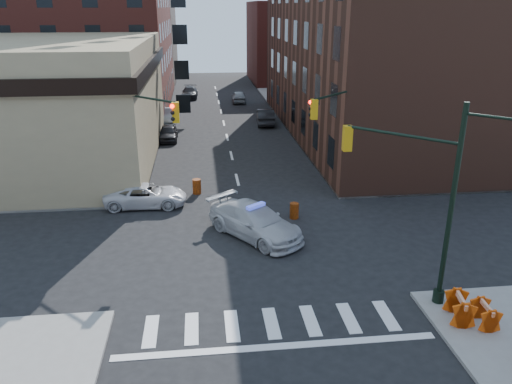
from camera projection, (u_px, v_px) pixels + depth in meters
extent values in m
plane|color=black|center=(252.00, 244.00, 25.18)|extent=(140.00, 140.00, 0.00)
cube|color=gray|center=(6.00, 118.00, 53.23)|extent=(34.00, 54.50, 0.15)
cube|color=gray|center=(419.00, 109.00, 58.08)|extent=(34.00, 54.50, 0.15)
cube|color=#978763|center=(3.00, 103.00, 37.19)|extent=(22.00, 22.00, 9.00)
cube|color=#502C20|center=(369.00, 57.00, 45.06)|extent=(14.00, 34.00, 14.00)
cube|color=brown|center=(110.00, 29.00, 78.45)|extent=(20.00, 18.00, 16.00)
cube|color=maroon|center=(302.00, 42.00, 78.58)|extent=(16.00, 16.00, 12.00)
cylinder|color=black|center=(451.00, 209.00, 18.58)|extent=(0.20, 0.20, 8.00)
cylinder|color=black|center=(438.00, 296.00, 19.89)|extent=(0.44, 0.44, 0.50)
cylinder|color=black|center=(401.00, 135.00, 19.03)|extent=(3.27, 3.27, 0.12)
cube|color=#BF8C0C|center=(347.00, 138.00, 20.51)|extent=(0.35, 0.35, 1.05)
sphere|color=#FF0C05|center=(351.00, 129.00, 20.55)|extent=(0.22, 0.22, 0.22)
sphere|color=black|center=(350.00, 137.00, 20.67)|extent=(0.22, 0.22, 0.22)
sphere|color=black|center=(350.00, 145.00, 20.78)|extent=(0.22, 0.22, 0.22)
cylinder|color=black|center=(502.00, 118.00, 16.63)|extent=(1.91, 1.91, 0.10)
cylinder|color=black|center=(124.00, 137.00, 28.89)|extent=(0.20, 0.20, 8.00)
cylinder|color=black|center=(130.00, 197.00, 30.20)|extent=(0.44, 0.44, 0.50)
cylinder|color=black|center=(146.00, 98.00, 26.70)|extent=(3.27, 3.27, 0.12)
cube|color=#BF8C0C|center=(176.00, 112.00, 25.56)|extent=(0.35, 0.35, 1.05)
sphere|color=#FF0C05|center=(172.00, 106.00, 25.28)|extent=(0.22, 0.22, 0.22)
sphere|color=black|center=(172.00, 113.00, 25.39)|extent=(0.22, 0.22, 0.22)
sphere|color=black|center=(173.00, 119.00, 25.51)|extent=(0.22, 0.22, 0.22)
cylinder|color=black|center=(352.00, 131.00, 30.32)|extent=(0.20, 0.20, 8.00)
cylinder|color=black|center=(348.00, 189.00, 31.63)|extent=(0.44, 0.44, 0.50)
cylinder|color=black|center=(336.00, 94.00, 27.80)|extent=(3.27, 3.27, 0.12)
cube|color=#BF8C0C|center=(314.00, 109.00, 26.32)|extent=(0.35, 0.35, 1.05)
sphere|color=#FF0C05|center=(311.00, 102.00, 26.33)|extent=(0.22, 0.22, 0.22)
sphere|color=black|center=(310.00, 108.00, 26.44)|extent=(0.22, 0.22, 0.22)
sphere|color=black|center=(310.00, 115.00, 26.56)|extent=(0.22, 0.22, 0.22)
cylinder|color=black|center=(300.00, 111.00, 49.68)|extent=(0.24, 0.24, 2.60)
sphere|color=brown|center=(300.00, 91.00, 48.96)|extent=(3.00, 3.00, 3.00)
cylinder|color=black|center=(286.00, 98.00, 57.13)|extent=(0.24, 0.24, 2.60)
sphere|color=brown|center=(286.00, 80.00, 56.41)|extent=(3.00, 3.00, 3.00)
imported|color=#B9BABD|center=(255.00, 221.00, 25.74)|extent=(5.28, 6.00, 1.66)
imported|color=silver|center=(146.00, 195.00, 29.74)|extent=(4.87, 2.32, 1.34)
imported|color=black|center=(168.00, 133.00, 44.47)|extent=(1.61, 3.97, 1.35)
imported|color=#9B9EA3|center=(170.00, 115.00, 51.42)|extent=(1.88, 4.42, 1.42)
imported|color=black|center=(190.00, 92.00, 65.21)|extent=(2.15, 4.98, 1.43)
imported|color=black|center=(265.00, 117.00, 50.52)|extent=(2.00, 4.88, 1.57)
imported|color=gray|center=(239.00, 97.00, 62.15)|extent=(1.78, 4.18, 1.41)
imported|color=black|center=(80.00, 188.00, 29.70)|extent=(0.70, 0.47, 1.87)
imported|color=black|center=(78.00, 192.00, 29.47)|extent=(0.92, 0.82, 1.56)
imported|color=#212632|center=(37.00, 173.00, 32.14)|extent=(1.27, 0.95, 2.00)
cylinder|color=#CE4409|center=(294.00, 211.00, 28.07)|extent=(0.58, 0.58, 0.90)
cylinder|color=orange|center=(197.00, 186.00, 31.79)|extent=(0.66, 0.66, 0.95)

